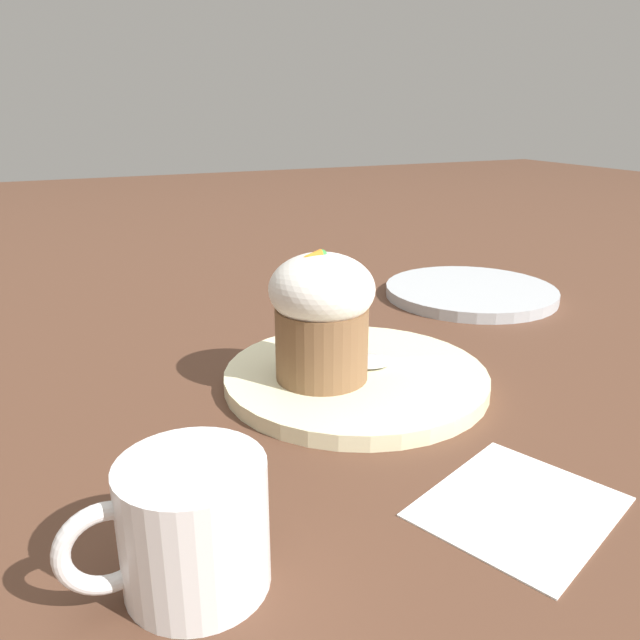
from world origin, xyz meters
TOP-DOWN VIEW (x-y plane):
  - ground_plane at (0.00, 0.00)m, footprint 4.00×4.00m
  - dessert_plate at (0.00, 0.00)m, footprint 0.25×0.25m
  - carrot_cake at (0.04, -0.00)m, footprint 0.10×0.10m
  - spoon at (-0.03, -0.00)m, footprint 0.12×0.06m
  - coffee_cup at (0.21, 0.20)m, footprint 0.11×0.08m
  - side_plate at (-0.28, -0.19)m, footprint 0.24×0.24m
  - paper_napkin at (-0.01, 0.22)m, footprint 0.16×0.15m

SIDE VIEW (x-z plane):
  - ground_plane at x=0.00m, z-range 0.00..0.00m
  - paper_napkin at x=-0.01m, z-range 0.00..0.00m
  - dessert_plate at x=0.00m, z-range 0.00..0.01m
  - side_plate at x=-0.28m, z-range 0.00..0.01m
  - spoon at x=-0.03m, z-range 0.01..0.02m
  - coffee_cup at x=0.21m, z-range 0.00..0.08m
  - carrot_cake at x=0.04m, z-range 0.02..0.14m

